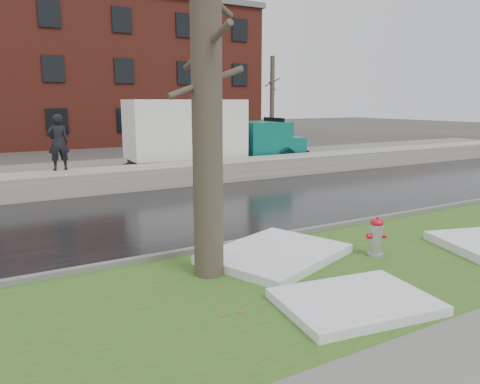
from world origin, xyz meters
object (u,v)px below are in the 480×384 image
worker (58,142)px  box_truck (207,134)px  fire_hydrant (376,235)px  tree (207,86)px

worker → box_truck: bearing=-166.2°
fire_hydrant → worker: (-4.12, 10.29, 1.23)m
tree → box_truck: size_ratio=0.68×
tree → worker: 9.69m
tree → box_truck: (5.58, 11.32, -1.63)m
fire_hydrant → box_truck: (2.31, 12.09, 1.19)m
fire_hydrant → tree: size_ratio=0.12×
box_truck → worker: size_ratio=5.01×
fire_hydrant → tree: (-3.27, 0.77, 2.82)m
worker → tree: bearing=93.2°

